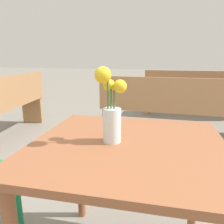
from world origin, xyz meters
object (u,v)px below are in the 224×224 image
flower_vase (111,113)px  bench_near (180,108)px  bench_middle (11,105)px  table_front (128,164)px  bench_far (194,92)px

flower_vase → bench_near: bearing=77.8°
bench_middle → flower_vase: bearing=-40.9°
table_front → flower_vase: 0.25m
bench_near → bench_far: bearing=78.4°
flower_vase → bench_middle: flower_vase is taller
flower_vase → bench_near: 1.89m
flower_vase → bench_middle: size_ratio=0.21×
bench_far → table_front: bearing=-100.7°
bench_near → bench_middle: same height
table_front → bench_near: (0.32, 1.80, -0.13)m
flower_vase → bench_middle: bearing=139.1°
table_front → bench_middle: 2.43m
table_front → bench_middle: size_ratio=0.56×
table_front → bench_far: size_ratio=0.49×
flower_vase → bench_far: bearing=78.1°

